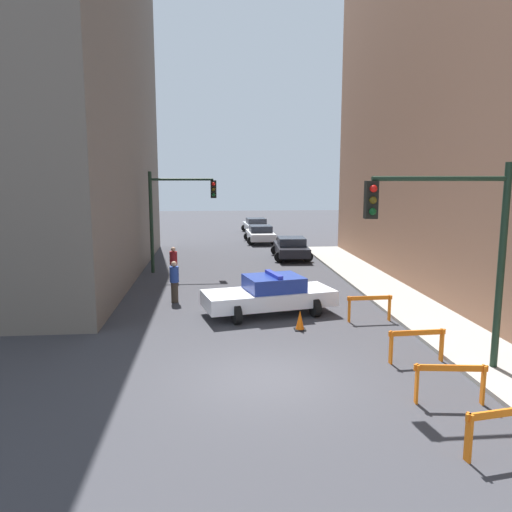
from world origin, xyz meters
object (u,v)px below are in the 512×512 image
object	(u,v)px
parked_car_mid	(260,234)
parked_car_far	(256,225)
parked_car_near	(291,247)
barrier_back	(417,340)
traffic_light_near	(458,236)
barrier_corner	(370,304)
traffic_cone	(300,321)
barrier_front	(504,424)
barrier_mid	(450,377)
police_car	(270,295)
traffic_light_far	(173,207)
pedestrian_corner	(174,264)
pedestrian_crossing	(174,281)

from	to	relation	value
parked_car_mid	parked_car_far	size ratio (longest dim) A/B	0.99
parked_car_near	barrier_back	distance (m)	17.25
traffic_light_near	parked_car_far	size ratio (longest dim) A/B	1.18
parked_car_near	barrier_corner	size ratio (longest dim) A/B	2.73
traffic_light_near	parked_car_near	distance (m)	18.26
parked_car_near	traffic_cone	bearing A→B (deg)	-95.42
barrier_front	parked_car_near	bearing A→B (deg)	90.98
traffic_cone	barrier_mid	bearing A→B (deg)	-67.12
parked_car_far	traffic_cone	bearing A→B (deg)	-95.55
police_car	parked_car_far	size ratio (longest dim) A/B	1.14
parked_car_mid	barrier_back	distance (m)	24.70
barrier_corner	parked_car_near	bearing A→B (deg)	92.61
traffic_light_far	barrier_corner	world-z (taller)	traffic_light_far
barrier_mid	parked_car_near	bearing A→B (deg)	91.16
pedestrian_corner	barrier_corner	xyz separation A→B (m)	(7.23, -7.27, -0.24)
barrier_corner	barrier_mid	bearing A→B (deg)	-91.90
parked_car_mid	parked_car_far	bearing A→B (deg)	86.49
traffic_light_near	parked_car_mid	xyz separation A→B (m)	(-2.42, 25.39, -2.86)
barrier_back	traffic_cone	size ratio (longest dim) A/B	2.44
pedestrian_crossing	barrier_front	world-z (taller)	pedestrian_crossing
barrier_front	barrier_back	size ratio (longest dim) A/B	0.99
pedestrian_corner	barrier_corner	distance (m)	10.26
barrier_back	traffic_light_near	bearing A→B (deg)	-52.45
parked_car_far	pedestrian_crossing	distance (m)	24.52
pedestrian_corner	parked_car_mid	bearing A→B (deg)	-143.00
traffic_light_far	pedestrian_crossing	xyz separation A→B (m)	(0.49, -6.32, -2.54)
parked_car_near	barrier_mid	distance (m)	19.70
parked_car_near	pedestrian_crossing	xyz separation A→B (m)	(-6.29, -10.12, 0.19)
traffic_cone	police_car	bearing A→B (deg)	110.72
police_car	traffic_cone	size ratio (longest dim) A/B	7.62
parked_car_near	traffic_light_near	bearing A→B (deg)	-83.56
police_car	barrier_mid	bearing A→B (deg)	-170.83
barrier_front	barrier_back	xyz separation A→B (m)	(0.30, 4.55, 0.00)
police_car	parked_car_near	bearing A→B (deg)	-25.72
pedestrian_corner	traffic_cone	world-z (taller)	pedestrian_corner
pedestrian_corner	parked_car_near	bearing A→B (deg)	-168.35
traffic_light_far	pedestrian_crossing	bearing A→B (deg)	-85.61
police_car	barrier_front	xyz separation A→B (m)	(3.08, -9.65, -0.11)
parked_car_near	barrier_mid	xyz separation A→B (m)	(0.40, -19.70, -0.06)
traffic_light_near	police_car	bearing A→B (deg)	124.09
parked_car_far	barrier_corner	size ratio (longest dim) A/B	2.75
pedestrian_corner	barrier_mid	size ratio (longest dim) A/B	1.04
barrier_corner	traffic_cone	distance (m)	2.69
parked_car_far	barrier_back	world-z (taller)	parked_car_far
pedestrian_crossing	barrier_corner	bearing A→B (deg)	-151.57
parked_car_near	pedestrian_corner	xyz separation A→B (m)	(-6.62, -6.10, 0.19)
pedestrian_corner	traffic_light_far	bearing A→B (deg)	-117.14
barrier_mid	police_car	bearing A→B (deg)	112.32
barrier_back	traffic_light_far	bearing A→B (deg)	119.00
traffic_light_near	barrier_corner	distance (m)	5.50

